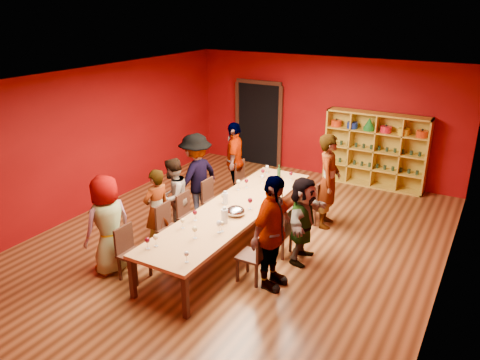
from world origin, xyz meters
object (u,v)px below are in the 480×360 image
chair_person_left_0 (130,250)px  chair_person_left_4 (244,178)px  person_left_0 (108,225)px  chair_person_right_2 (283,229)px  chair_person_right_1 (257,254)px  person_right_2 (303,220)px  chair_person_left_2 (188,213)px  chair_person_left_1 (169,226)px  chair_person_right_4 (315,199)px  person_left_4 (235,160)px  person_left_3 (196,177)px  shelving_unit (376,147)px  chair_person_left_3 (212,198)px  person_right_1 (272,233)px  person_left_2 (173,197)px  person_right_4 (328,181)px  spittoon_bowl (236,211)px  person_left_1 (157,209)px  wine_bottle (279,173)px  tasting_table (234,211)px

chair_person_left_0 → chair_person_left_4: 3.74m
person_left_0 → chair_person_right_2: bearing=142.4°
chair_person_right_1 → person_right_2: 1.08m
chair_person_left_0 → chair_person_left_2: (0.00, 1.60, 0.00)m
person_left_0 → chair_person_left_1: 1.14m
chair_person_right_4 → person_left_4: bearing=170.7°
chair_person_left_0 → person_left_3: bearing=98.9°
shelving_unit → chair_person_left_4: 3.31m
chair_person_left_3 → chair_person_right_4: bearing=28.3°
chair_person_left_2 → chair_person_left_4: same height
person_right_1 → chair_person_right_4: person_right_1 is taller
chair_person_left_2 → person_right_2: 2.22m
chair_person_left_1 → chair_person_right_4: (1.82, 2.40, 0.00)m
person_left_3 → person_left_4: size_ratio=1.02×
chair_person_left_2 → person_left_2: person_left_2 is taller
chair_person_left_0 → chair_person_left_4: size_ratio=1.00×
person_right_4 → person_right_1: bearing=167.7°
chair_person_right_1 → spittoon_bowl: (-0.73, 0.60, 0.33)m
chair_person_left_1 → chair_person_left_3: same height
person_left_1 → wine_bottle: 2.78m
shelving_unit → person_right_2: shelving_unit is taller
person_left_4 → person_right_4: size_ratio=0.94×
chair_person_left_1 → chair_person_right_2: 2.02m
chair_person_left_2 → person_left_2: (-0.34, 0.00, 0.26)m
chair_person_left_2 → wine_bottle: (0.97, 1.90, 0.37)m
person_left_0 → spittoon_bowl: (1.52, 1.50, -0.01)m
chair_person_left_2 → chair_person_left_4: (0.00, 2.14, 0.00)m
person_left_1 → chair_person_left_3: (0.24, 1.42, -0.26)m
tasting_table → wine_bottle: wine_bottle is taller
chair_person_left_2 → chair_person_right_1: size_ratio=1.00×
chair_person_left_0 → person_left_0: person_left_0 is taller
shelving_unit → chair_person_left_4: size_ratio=2.70×
tasting_table → chair_person_left_1: 1.19m
shelving_unit → person_right_1: bearing=-92.5°
chair_person_left_4 → chair_person_right_4: bearing=-10.6°
person_right_2 → person_right_1: bearing=170.4°
person_right_2 → spittoon_bowl: size_ratio=4.69×
person_left_1 → person_left_3: person_left_3 is taller
chair_person_left_4 → person_left_4: bearing=180.0°
person_left_1 → chair_person_left_2: bearing=169.8°
person_left_2 → chair_person_right_2: size_ratio=1.70×
spittoon_bowl → person_left_2: bearing=176.1°
person_right_2 → chair_person_right_4: person_right_2 is taller
spittoon_bowl → chair_person_left_0: bearing=-126.0°
person_left_2 → chair_person_right_4: (2.16, 1.81, -0.26)m
person_right_1 → wine_bottle: (-1.11, 2.60, -0.06)m
person_left_4 → wine_bottle: 1.24m
chair_person_left_0 → person_left_1: size_ratio=0.59×
chair_person_right_4 → wine_bottle: wine_bottle is taller
shelving_unit → person_left_1: bearing=-116.7°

